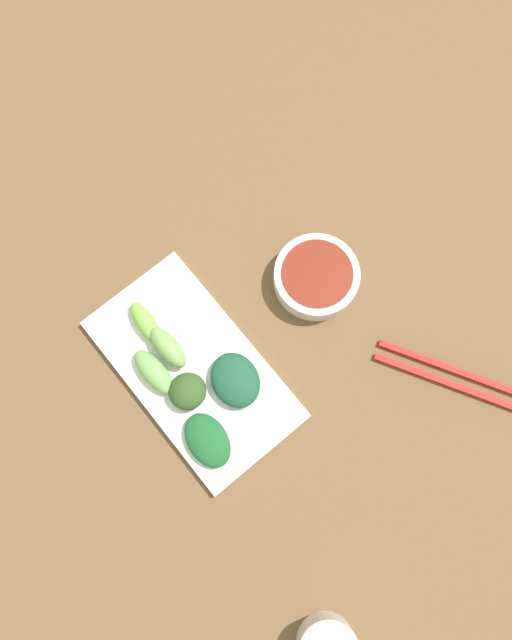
% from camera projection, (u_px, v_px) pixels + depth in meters
% --- Properties ---
extents(tabletop, '(2.10, 2.10, 0.02)m').
position_uv_depth(tabletop, '(244.00, 339.00, 0.87)').
color(tabletop, brown).
rests_on(tabletop, ground).
extents(sauce_bowl, '(0.12, 0.12, 0.03)m').
position_uv_depth(sauce_bowl, '(317.00, 278.00, 0.86)').
color(sauce_bowl, silver).
rests_on(sauce_bowl, tabletop).
extents(serving_plate, '(0.16, 0.29, 0.01)m').
position_uv_depth(serving_plate, '(194.00, 369.00, 0.84)').
color(serving_plate, white).
rests_on(serving_plate, tabletop).
extents(broccoli_leafy_0, '(0.05, 0.05, 0.03)m').
position_uv_depth(broccoli_leafy_0, '(188.00, 391.00, 0.82)').
color(broccoli_leafy_0, '#2E4C1F').
rests_on(broccoli_leafy_0, serving_plate).
extents(broccoli_stalk_1, '(0.03, 0.07, 0.02)m').
position_uv_depth(broccoli_stalk_1, '(154.00, 372.00, 0.83)').
color(broccoli_stalk_1, '#6DA654').
rests_on(broccoli_stalk_1, serving_plate).
extents(broccoli_stalk_2, '(0.03, 0.07, 0.02)m').
position_uv_depth(broccoli_stalk_2, '(146.00, 323.00, 0.84)').
color(broccoli_stalk_2, '#75B642').
rests_on(broccoli_stalk_2, serving_plate).
extents(broccoli_leafy_3, '(0.06, 0.08, 0.02)m').
position_uv_depth(broccoli_leafy_3, '(208.00, 440.00, 0.81)').
color(broccoli_leafy_3, '#1B5729').
rests_on(broccoli_leafy_3, serving_plate).
extents(broccoli_leafy_4, '(0.08, 0.09, 0.03)m').
position_uv_depth(broccoli_leafy_4, '(235.00, 380.00, 0.82)').
color(broccoli_leafy_4, '#1B4D32').
rests_on(broccoli_leafy_4, serving_plate).
extents(broccoli_stalk_5, '(0.03, 0.07, 0.03)m').
position_uv_depth(broccoli_stalk_5, '(168.00, 347.00, 0.83)').
color(broccoli_stalk_5, '#77A353').
rests_on(broccoli_stalk_5, serving_plate).
extents(chopsticks, '(0.14, 0.21, 0.01)m').
position_uv_depth(chopsticks, '(459.00, 380.00, 0.84)').
color(chopsticks, red).
rests_on(chopsticks, tabletop).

